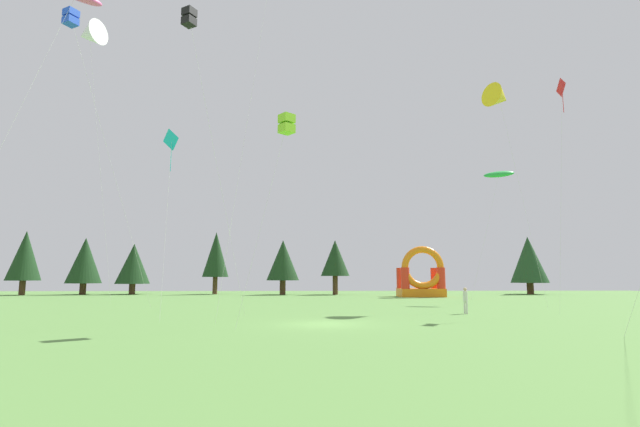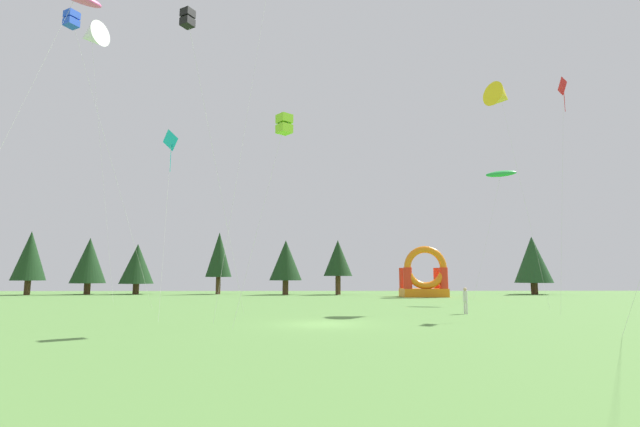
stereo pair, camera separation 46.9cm
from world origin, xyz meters
The scene contains 18 objects.
ground_plane centered at (0.00, 0.00, 0.00)m, with size 120.00×120.00×0.00m, color #5B8C42.
kite_cyan_diamond centered at (-10.48, 5.53, 11.95)m, with size 1.40×4.23×12.58m.
kite_blue_box centered at (-18.10, 5.54, 21.04)m, with size 4.79×8.33×21.66m.
kite_black_box centered at (-8.37, 0.70, 18.38)m, with size 3.62×5.81×18.97m.
kite_yellow_delta centered at (16.77, 14.41, 19.08)m, with size 3.22×4.73×20.32m.
kite_white_delta centered at (-21.06, 14.42, 24.65)m, with size 3.07×5.99×25.89m.
kite_green_parafoil centered at (19.40, 21.42, 13.39)m, with size 5.01×1.88×13.97m.
kite_lime_box centered at (-2.29, -0.29, 11.35)m, with size 2.91×2.56×11.92m.
kite_red_diamond centered at (19.41, 8.55, 17.45)m, with size 2.97×2.95×18.14m.
person_midfield centered at (10.20, 6.84, 1.09)m, with size 0.44×0.44×1.84m.
inflatable_red_slide centered at (13.98, 34.10, 2.27)m, with size 5.72×3.92×6.51m.
tree_row_0 centered at (-41.34, 41.87, 5.57)m, with size 4.56×4.56×9.18m.
tree_row_1 centered at (-33.72, 43.75, 4.96)m, with size 5.00×5.00×8.35m.
tree_row_2 centered at (-26.80, 44.35, 4.49)m, with size 4.95×4.95×7.49m.
tree_row_3 centered at (-14.60, 44.42, 5.87)m, with size 3.88×3.88×9.29m.
tree_row_4 centered at (-4.39, 42.26, 4.96)m, with size 4.75×4.75×7.94m.
tree_row_5 centered at (3.29, 42.33, 5.27)m, with size 4.22×4.22×7.97m.
tree_row_6 centered at (32.49, 42.75, 5.12)m, with size 5.43×5.43×8.61m.
Camera 1 is at (-1.22, -26.18, 2.61)m, focal length 26.05 mm.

